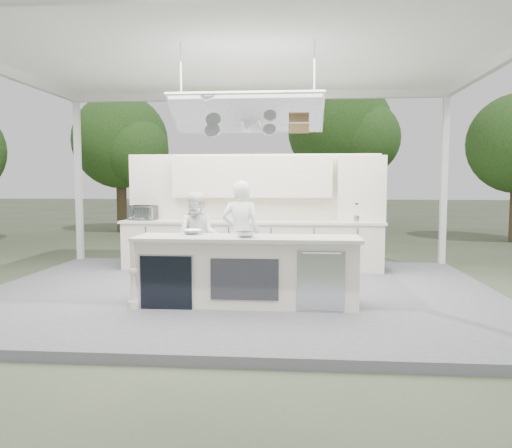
# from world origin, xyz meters

# --- Properties ---
(ground) EXTENTS (90.00, 90.00, 0.00)m
(ground) POSITION_xyz_m (0.00, 0.00, 0.00)
(ground) COLOR #51583C
(ground) RESTS_ON ground
(stage_deck) EXTENTS (8.00, 6.00, 0.12)m
(stage_deck) POSITION_xyz_m (0.00, 0.00, 0.06)
(stage_deck) COLOR slate
(stage_deck) RESTS_ON ground
(tent) EXTENTS (8.20, 6.20, 3.86)m
(tent) POSITION_xyz_m (0.00, -0.01, 3.71)
(tent) COLOR white
(tent) RESTS_ON ground
(demo_island) EXTENTS (3.10, 0.79, 0.95)m
(demo_island) POSITION_xyz_m (0.18, -0.91, 0.60)
(demo_island) COLOR beige
(demo_island) RESTS_ON stage_deck
(back_counter) EXTENTS (5.08, 0.72, 0.95)m
(back_counter) POSITION_xyz_m (0.00, 1.90, 0.60)
(back_counter) COLOR beige
(back_counter) RESTS_ON stage_deck
(back_wall_unit) EXTENTS (5.05, 0.48, 2.25)m
(back_wall_unit) POSITION_xyz_m (0.44, 2.11, 1.57)
(back_wall_unit) COLOR beige
(back_wall_unit) RESTS_ON stage_deck
(tree_cluster) EXTENTS (19.55, 9.40, 5.85)m
(tree_cluster) POSITION_xyz_m (-0.16, 9.77, 3.29)
(tree_cluster) COLOR #493524
(tree_cluster) RESTS_ON ground
(head_chef) EXTENTS (0.63, 0.42, 1.72)m
(head_chef) POSITION_xyz_m (-0.03, 0.35, 0.98)
(head_chef) COLOR white
(head_chef) RESTS_ON stage_deck
(sous_chef) EXTENTS (0.78, 0.63, 1.52)m
(sous_chef) POSITION_xyz_m (-0.83, 0.78, 0.88)
(sous_chef) COLOR white
(sous_chef) RESTS_ON stage_deck
(toaster_oven) EXTENTS (0.56, 0.41, 0.29)m
(toaster_oven) POSITION_xyz_m (-2.17, 1.94, 1.21)
(toaster_oven) COLOR silver
(toaster_oven) RESTS_ON back_counter
(bowl_large) EXTENTS (0.36, 0.36, 0.07)m
(bowl_large) POSITION_xyz_m (-0.62, -0.65, 1.10)
(bowl_large) COLOR silver
(bowl_large) RESTS_ON demo_island
(bowl_small) EXTENTS (0.34, 0.34, 0.08)m
(bowl_small) POSITION_xyz_m (0.19, -0.99, 1.11)
(bowl_small) COLOR #ACAEB3
(bowl_small) RESTS_ON demo_island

